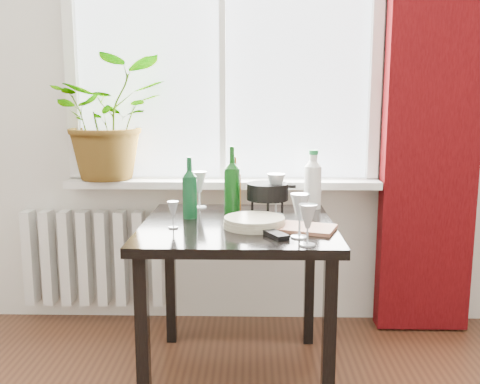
{
  "coord_description": "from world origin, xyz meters",
  "views": [
    {
      "loc": [
        0.16,
        -0.77,
        1.29
      ],
      "look_at": [
        0.11,
        1.55,
        0.88
      ],
      "focal_mm": 40.0,
      "sensor_mm": 36.0,
      "label": 1
    }
  ],
  "objects_px": {
    "cleaning_bottle": "(313,179)",
    "wineglass_far_right": "(308,224)",
    "wineglass_back_left": "(199,189)",
    "fondue_pot": "(268,199)",
    "potted_plant": "(110,118)",
    "tv_remote": "(272,233)",
    "table": "(238,243)",
    "bottle_amber": "(234,184)",
    "wineglass_front_right": "(300,215)",
    "wine_bottle_right": "(232,180)",
    "radiator": "(94,258)",
    "wine_bottle_left": "(190,188)",
    "cutting_board": "(301,228)",
    "plate_stack": "(254,222)",
    "wineglass_front_left": "(173,215)",
    "wineglass_back_center": "(276,194)"
  },
  "relations": [
    {
      "from": "wineglass_front_right",
      "to": "wineglass_back_left",
      "type": "relative_size",
      "value": 0.96
    },
    {
      "from": "wine_bottle_right",
      "to": "wineglass_back_center",
      "type": "xyz_separation_m",
      "value": [
        0.21,
        -0.04,
        -0.06
      ]
    },
    {
      "from": "cleaning_bottle",
      "to": "cutting_board",
      "type": "relative_size",
      "value": 1.06
    },
    {
      "from": "cutting_board",
      "to": "wineglass_far_right",
      "type": "bearing_deg",
      "value": -89.46
    },
    {
      "from": "wine_bottle_right",
      "to": "wineglass_back_left",
      "type": "bearing_deg",
      "value": 141.04
    },
    {
      "from": "wine_bottle_right",
      "to": "cleaning_bottle",
      "type": "height_order",
      "value": "wine_bottle_right"
    },
    {
      "from": "table",
      "to": "wineglass_back_left",
      "type": "bearing_deg",
      "value": 121.25
    },
    {
      "from": "wineglass_far_right",
      "to": "fondue_pot",
      "type": "relative_size",
      "value": 0.72
    },
    {
      "from": "cutting_board",
      "to": "cleaning_bottle",
      "type": "bearing_deg",
      "value": 77.62
    },
    {
      "from": "potted_plant",
      "to": "wineglass_front_left",
      "type": "distance_m",
      "value": 0.93
    },
    {
      "from": "wineglass_front_left",
      "to": "potted_plant",
      "type": "bearing_deg",
      "value": 121.96
    },
    {
      "from": "fondue_pot",
      "to": "tv_remote",
      "type": "height_order",
      "value": "fondue_pot"
    },
    {
      "from": "wine_bottle_right",
      "to": "plate_stack",
      "type": "bearing_deg",
      "value": -68.73
    },
    {
      "from": "table",
      "to": "bottle_amber",
      "type": "bearing_deg",
      "value": 96.67
    },
    {
      "from": "table",
      "to": "bottle_amber",
      "type": "xyz_separation_m",
      "value": [
        -0.02,
        0.21,
        0.23
      ]
    },
    {
      "from": "wine_bottle_right",
      "to": "wineglass_far_right",
      "type": "xyz_separation_m",
      "value": [
        0.31,
        -0.56,
        -0.08
      ]
    },
    {
      "from": "wineglass_back_left",
      "to": "tv_remote",
      "type": "relative_size",
      "value": 1.05
    },
    {
      "from": "radiator",
      "to": "wineglass_back_left",
      "type": "bearing_deg",
      "value": -24.38
    },
    {
      "from": "table",
      "to": "bottle_amber",
      "type": "relative_size",
      "value": 3.0
    },
    {
      "from": "wineglass_front_right",
      "to": "wineglass_far_right",
      "type": "height_order",
      "value": "wineglass_front_right"
    },
    {
      "from": "radiator",
      "to": "cleaning_bottle",
      "type": "relative_size",
      "value": 2.66
    },
    {
      "from": "wineglass_back_left",
      "to": "plate_stack",
      "type": "xyz_separation_m",
      "value": [
        0.28,
        -0.41,
        -0.07
      ]
    },
    {
      "from": "radiator",
      "to": "wineglass_far_right",
      "type": "height_order",
      "value": "wineglass_far_right"
    },
    {
      "from": "wineglass_front_right",
      "to": "plate_stack",
      "type": "distance_m",
      "value": 0.26
    },
    {
      "from": "wineglass_front_right",
      "to": "fondue_pot",
      "type": "bearing_deg",
      "value": 105.41
    },
    {
      "from": "potted_plant",
      "to": "tv_remote",
      "type": "relative_size",
      "value": 3.7
    },
    {
      "from": "plate_stack",
      "to": "wine_bottle_right",
      "type": "bearing_deg",
      "value": 111.27
    },
    {
      "from": "wineglass_far_right",
      "to": "tv_remote",
      "type": "xyz_separation_m",
      "value": [
        -0.13,
        0.14,
        -0.07
      ]
    },
    {
      "from": "wine_bottle_right",
      "to": "bottle_amber",
      "type": "xyz_separation_m",
      "value": [
        0.01,
        0.01,
        -0.02
      ]
    },
    {
      "from": "wine_bottle_left",
      "to": "wineglass_back_center",
      "type": "height_order",
      "value": "wine_bottle_left"
    },
    {
      "from": "radiator",
      "to": "wineglass_front_right",
      "type": "distance_m",
      "value": 1.48
    },
    {
      "from": "potted_plant",
      "to": "wineglass_back_left",
      "type": "bearing_deg",
      "value": -28.37
    },
    {
      "from": "radiator",
      "to": "wineglass_front_right",
      "type": "bearing_deg",
      "value": -38.51
    },
    {
      "from": "wine_bottle_left",
      "to": "wineglass_far_right",
      "type": "distance_m",
      "value": 0.68
    },
    {
      "from": "wineglass_front_left",
      "to": "wineglass_far_right",
      "type": "bearing_deg",
      "value": -25.82
    },
    {
      "from": "wineglass_far_right",
      "to": "wineglass_front_left",
      "type": "xyz_separation_m",
      "value": [
        -0.55,
        0.26,
        -0.02
      ]
    },
    {
      "from": "wineglass_front_left",
      "to": "plate_stack",
      "type": "xyz_separation_m",
      "value": [
        0.35,
        0.02,
        -0.04
      ]
    },
    {
      "from": "table",
      "to": "wineglass_far_right",
      "type": "distance_m",
      "value": 0.49
    },
    {
      "from": "cleaning_bottle",
      "to": "wineglass_far_right",
      "type": "relative_size",
      "value": 1.85
    },
    {
      "from": "cleaning_bottle",
      "to": "wineglass_front_right",
      "type": "relative_size",
      "value": 1.65
    },
    {
      "from": "wineglass_front_left",
      "to": "wineglass_back_left",
      "type": "bearing_deg",
      "value": 80.94
    },
    {
      "from": "cutting_board",
      "to": "tv_remote",
      "type": "bearing_deg",
      "value": -139.38
    },
    {
      "from": "wineglass_front_right",
      "to": "plate_stack",
      "type": "relative_size",
      "value": 0.67
    },
    {
      "from": "cleaning_bottle",
      "to": "fondue_pot",
      "type": "distance_m",
      "value": 0.29
    },
    {
      "from": "wineglass_back_left",
      "to": "fondue_pot",
      "type": "bearing_deg",
      "value": -25.78
    },
    {
      "from": "potted_plant",
      "to": "cleaning_bottle",
      "type": "xyz_separation_m",
      "value": [
        1.09,
        -0.28,
        -0.29
      ]
    },
    {
      "from": "potted_plant",
      "to": "bottle_amber",
      "type": "distance_m",
      "value": 0.86
    },
    {
      "from": "wine_bottle_left",
      "to": "wine_bottle_right",
      "type": "bearing_deg",
      "value": 27.81
    },
    {
      "from": "radiator",
      "to": "cutting_board",
      "type": "distance_m",
      "value": 1.39
    },
    {
      "from": "plate_stack",
      "to": "cutting_board",
      "type": "relative_size",
      "value": 0.96
    }
  ]
}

